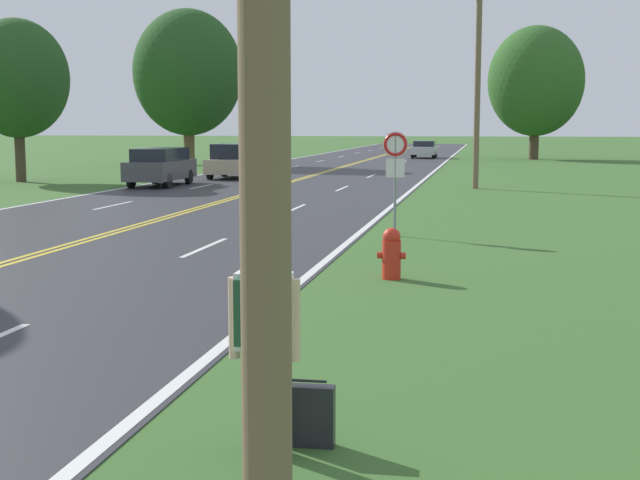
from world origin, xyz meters
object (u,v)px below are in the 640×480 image
(tree_left_verge, at_px, (17,79))
(car_champagne_sedan_approaching, at_px, (233,161))
(fire_hydrant, at_px, (391,253))
(traffic_sign, at_px, (395,158))
(car_silver_sedan_mid_near, at_px, (424,149))
(car_dark_grey_suv_nearest, at_px, (161,166))
(tree_mid_treeline, at_px, (188,73))
(hitchhiker_person, at_px, (263,323))
(suitcase, at_px, (308,416))
(tree_right_cluster, at_px, (536,81))

(tree_left_verge, relative_size, car_champagne_sedan_approaching, 1.79)
(fire_hydrant, height_order, tree_left_verge, tree_left_verge)
(traffic_sign, height_order, car_silver_sedan_mid_near, traffic_sign)
(car_dark_grey_suv_nearest, relative_size, car_champagne_sedan_approaching, 1.14)
(traffic_sign, distance_m, car_dark_grey_suv_nearest, 19.33)
(fire_hydrant, height_order, tree_mid_treeline, tree_mid_treeline)
(hitchhiker_person, bearing_deg, car_dark_grey_suv_nearest, 21.14)
(tree_mid_treeline, bearing_deg, suitcase, -69.87)
(tree_mid_treeline, height_order, tree_right_cluster, tree_mid_treeline)
(tree_mid_treeline, bearing_deg, car_champagne_sedan_approaching, -62.75)
(suitcase, xyz_separation_m, traffic_sign, (-0.77, 13.97, 1.59))
(tree_left_verge, bearing_deg, hitchhiker_person, -57.87)
(car_champagne_sedan_approaching, bearing_deg, tree_right_cluster, -30.91)
(car_silver_sedan_mid_near, bearing_deg, traffic_sign, 3.62)
(hitchhiker_person, height_order, traffic_sign, traffic_sign)
(hitchhiker_person, height_order, car_silver_sedan_mid_near, hitchhiker_person)
(fire_hydrant, relative_size, car_champagne_sedan_approaching, 0.21)
(tree_right_cluster, bearing_deg, suitcase, -94.26)
(car_champagne_sedan_approaching, bearing_deg, tree_left_verge, 115.41)
(fire_hydrant, xyz_separation_m, car_dark_grey_suv_nearest, (-12.24, 21.28, 0.42))
(car_dark_grey_suv_nearest, bearing_deg, car_silver_sedan_mid_near, -16.01)
(hitchhiker_person, relative_size, traffic_sign, 0.70)
(fire_hydrant, relative_size, tree_left_verge, 0.12)
(tree_left_verge, relative_size, tree_mid_treeline, 0.74)
(suitcase, distance_m, car_dark_grey_suv_nearest, 31.88)
(car_champagne_sedan_approaching, bearing_deg, traffic_sign, -155.51)
(traffic_sign, xyz_separation_m, tree_mid_treeline, (-16.98, 34.43, 4.06))
(traffic_sign, bearing_deg, tree_mid_treeline, 116.25)
(suitcase, distance_m, tree_right_cluster, 62.83)
(hitchhiker_person, distance_m, car_champagne_sedan_approaching, 36.93)
(suitcase, height_order, tree_mid_treeline, tree_mid_treeline)
(tree_mid_treeline, xyz_separation_m, car_silver_sedan_mid_near, (14.08, 15.08, -5.18))
(traffic_sign, distance_m, tree_mid_treeline, 38.60)
(car_champagne_sedan_approaching, bearing_deg, tree_mid_treeline, 26.13)
(fire_hydrant, height_order, traffic_sign, traffic_sign)
(hitchhiker_person, xyz_separation_m, tree_right_cluster, (4.97, 62.60, 4.77))
(fire_hydrant, height_order, car_champagne_sedan_approaching, car_champagne_sedan_approaching)
(tree_left_verge, relative_size, car_silver_sedan_mid_near, 1.88)
(tree_mid_treeline, bearing_deg, tree_right_cluster, 32.04)
(hitchhiker_person, height_order, car_champagne_sedan_approaching, hitchhiker_person)
(traffic_sign, distance_m, car_silver_sedan_mid_near, 49.61)
(suitcase, bearing_deg, car_champagne_sedan_approaching, 16.11)
(tree_right_cluster, bearing_deg, tree_mid_treeline, -147.96)
(tree_mid_treeline, relative_size, tree_right_cluster, 1.00)
(hitchhiker_person, bearing_deg, tree_left_verge, 30.96)
(hitchhiker_person, height_order, fire_hydrant, hitchhiker_person)
(car_silver_sedan_mid_near, bearing_deg, hitchhiker_person, 3.27)
(tree_left_verge, height_order, tree_right_cluster, tree_right_cluster)
(suitcase, relative_size, car_silver_sedan_mid_near, 0.14)
(hitchhiker_person, xyz_separation_m, tree_mid_treeline, (-17.42, 48.58, 4.85))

